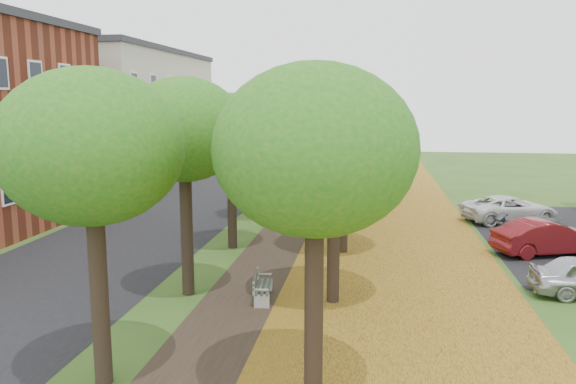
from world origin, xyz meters
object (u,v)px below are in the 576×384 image
(car_grey, at_px, (549,233))
(car_white, at_px, (510,209))
(bench, at_px, (262,287))
(car_red, at_px, (546,237))

(car_grey, xyz_separation_m, car_white, (-0.47, 5.20, 0.06))
(bench, xyz_separation_m, car_white, (10.68, 13.44, 0.27))
(car_white, bearing_deg, car_red, 159.97)
(car_red, relative_size, car_grey, 1.01)
(car_grey, distance_m, car_white, 5.22)
(car_red, xyz_separation_m, car_white, (0.00, 6.43, -0.04))
(car_red, relative_size, car_white, 0.89)
(bench, relative_size, car_grey, 0.41)
(bench, bearing_deg, car_grey, -60.47)
(bench, xyz_separation_m, car_red, (10.68, 7.02, 0.30))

